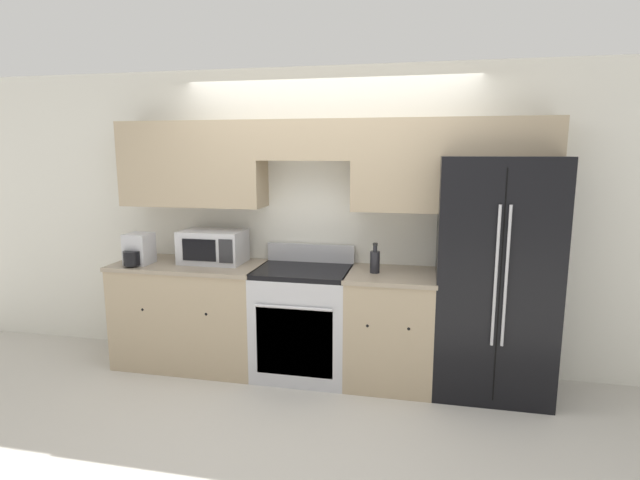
{
  "coord_description": "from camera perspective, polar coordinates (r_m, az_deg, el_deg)",
  "views": [
    {
      "loc": [
        0.84,
        -3.63,
        1.89
      ],
      "look_at": [
        0.0,
        0.31,
        1.18
      ],
      "focal_mm": 28.0,
      "sensor_mm": 36.0,
      "label": 1
    }
  ],
  "objects": [
    {
      "name": "lower_cabinets_right",
      "position": [
        4.19,
        8.05,
        -9.92
      ],
      "size": [
        0.72,
        0.64,
        0.93
      ],
      "color": "tan",
      "rests_on": "ground_plane"
    },
    {
      "name": "ground_plane",
      "position": [
        4.18,
        -0.93,
        -16.86
      ],
      "size": [
        12.0,
        12.0,
        0.0
      ],
      "primitive_type": "plane",
      "color": "beige"
    },
    {
      "name": "coffee_maker",
      "position": [
        4.59,
        -20.08,
        -1.1
      ],
      "size": [
        0.2,
        0.3,
        0.27
      ],
      "color": "#B7B7BC",
      "rests_on": "lower_cabinets_left"
    },
    {
      "name": "refrigerator",
      "position": [
        4.14,
        19.19,
        -3.93
      ],
      "size": [
        0.88,
        0.77,
        1.86
      ],
      "color": "black",
      "rests_on": "ground_plane"
    },
    {
      "name": "microwave",
      "position": [
        4.48,
        -12.12,
        -0.73
      ],
      "size": [
        0.55,
        0.36,
        0.29
      ],
      "color": "#B7B7BC",
      "rests_on": "lower_cabinets_left"
    },
    {
      "name": "bottle",
      "position": [
        4.04,
        6.29,
        -2.4
      ],
      "size": [
        0.08,
        0.08,
        0.24
      ],
      "color": "black",
      "rests_on": "lower_cabinets_right"
    },
    {
      "name": "wall_back",
      "position": [
        4.31,
        0.87,
        4.77
      ],
      "size": [
        8.0,
        0.39,
        2.6
      ],
      "color": "silver",
      "rests_on": "ground_plane"
    },
    {
      "name": "lower_cabinets_left",
      "position": [
        4.65,
        -14.48,
        -8.14
      ],
      "size": [
        1.3,
        0.64,
        0.93
      ],
      "color": "tan",
      "rests_on": "ground_plane"
    },
    {
      "name": "oven_range",
      "position": [
        4.3,
        -1.92,
        -9.25
      ],
      "size": [
        0.78,
        0.65,
        1.09
      ],
      "color": "#B7B7BC",
      "rests_on": "ground_plane"
    }
  ]
}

